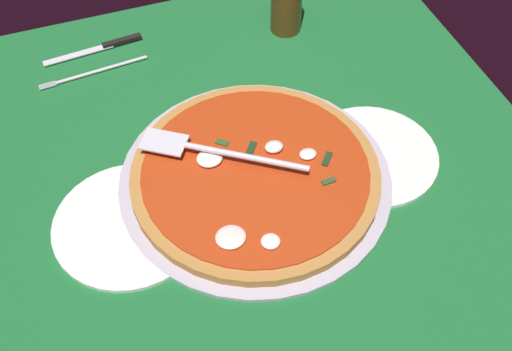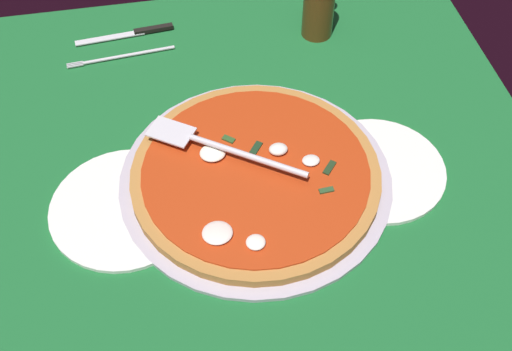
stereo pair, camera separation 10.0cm
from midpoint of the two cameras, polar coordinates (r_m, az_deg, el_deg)
The scene contains 8 objects.
ground_plane at distance 101.98cm, azimuth 1.39°, elevation -1.14°, with size 101.58×101.58×0.80cm, color #19632C.
checker_pattern at distance 101.63cm, azimuth 1.40°, elevation -0.99°, with size 101.58×101.58×0.10cm.
pizza_pan at distance 101.38cm, azimuth 2.82°, elevation -0.72°, with size 43.10×43.10×1.04cm, color #B6B2C3.
dinner_plate_left at distance 99.30cm, azimuth -8.76°, elevation -3.04°, with size 23.08×23.08×1.00cm, color white.
dinner_plate_right at distance 105.70cm, azimuth 13.44°, elevation 0.34°, with size 21.74×21.74×1.00cm, color white.
pizza at distance 100.17cm, azimuth 2.83°, elevation -0.21°, with size 39.29×39.29×3.31cm.
pizza_server at distance 100.25cm, azimuth -0.21°, elevation 2.33°, with size 23.97×17.49×1.00cm.
place_setting_far at distance 126.49cm, azimuth -9.09°, elevation 11.21°, with size 20.90×15.01×1.40cm.
Camera 2 is at (-9.22, -62.57, 79.92)cm, focal length 45.00 mm.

